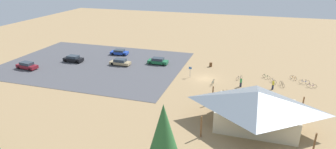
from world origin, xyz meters
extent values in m
plane|color=#9E7F56|center=(0.00, 0.00, 0.00)|extent=(160.00, 160.00, 0.00)
cube|color=#4C4C51|center=(24.96, -1.51, 0.03)|extent=(38.78, 28.42, 0.05)
cube|color=beige|center=(-9.37, 14.91, 1.48)|extent=(10.27, 7.06, 2.96)
pyramid|color=slate|center=(-9.37, 14.91, 3.98)|extent=(13.28, 10.07, 2.05)
cylinder|color=brown|center=(-15.78, 10.10, 1.48)|extent=(0.20, 0.20, 2.96)
cylinder|color=brown|center=(-2.95, 10.10, 1.48)|extent=(0.20, 0.20, 2.96)
cylinder|color=brown|center=(-15.78, 19.72, 1.48)|extent=(0.20, 0.20, 2.96)
cylinder|color=brown|center=(-2.95, 19.72, 1.48)|extent=(0.20, 0.20, 2.96)
cylinder|color=brown|center=(0.01, -7.21, 0.45)|extent=(0.60, 0.60, 0.90)
cylinder|color=#99999E|center=(2.90, 0.14, 1.10)|extent=(0.08, 0.08, 2.20)
cube|color=#1959B2|center=(2.90, 0.14, 1.90)|extent=(0.56, 0.04, 0.40)
cone|color=#2D6633|center=(-0.45, 27.17, 5.09)|extent=(3.09, 3.09, 5.60)
torus|color=black|center=(-14.09, 0.12, 0.38)|extent=(0.31, 0.72, 0.75)
torus|color=black|center=(-13.72, -0.86, 0.38)|extent=(0.31, 0.72, 0.75)
cylinder|color=black|center=(-13.91, -0.37, 0.50)|extent=(0.38, 0.91, 0.04)
cylinder|color=black|center=(-13.97, -0.19, 0.62)|extent=(0.04, 0.04, 0.48)
cube|color=black|center=(-13.97, -0.19, 0.86)|extent=(0.15, 0.22, 0.05)
cylinder|color=black|center=(-13.75, -0.76, 0.62)|extent=(0.04, 0.04, 0.48)
cylinder|color=black|center=(-13.75, -0.76, 0.86)|extent=(0.46, 0.20, 0.03)
torus|color=black|center=(-1.85, 2.98, 0.37)|extent=(0.11, 0.74, 0.74)
torus|color=black|center=(-1.94, 1.99, 0.37)|extent=(0.11, 0.74, 0.74)
cylinder|color=#197A7F|center=(-1.89, 2.48, 0.49)|extent=(0.12, 0.91, 0.04)
cylinder|color=#197A7F|center=(-1.87, 2.66, 0.56)|extent=(0.04, 0.04, 0.39)
cube|color=black|center=(-1.87, 2.66, 0.76)|extent=(0.10, 0.21, 0.05)
cylinder|color=#197A7F|center=(-1.93, 2.09, 0.62)|extent=(0.04, 0.04, 0.50)
cylinder|color=black|center=(-1.93, 2.09, 0.87)|extent=(0.48, 0.08, 0.03)
torus|color=black|center=(-15.90, -4.86, 0.33)|extent=(0.46, 0.52, 0.66)
torus|color=black|center=(-16.55, -4.11, 0.33)|extent=(0.46, 0.52, 0.66)
cylinder|color=orange|center=(-16.22, -4.49, 0.44)|extent=(0.63, 0.72, 0.04)
cylinder|color=orange|center=(-16.10, -4.62, 0.54)|extent=(0.04, 0.04, 0.41)
cube|color=black|center=(-16.10, -4.62, 0.74)|extent=(0.19, 0.20, 0.05)
cylinder|color=orange|center=(-16.48, -4.19, 0.56)|extent=(0.04, 0.04, 0.47)
cylinder|color=black|center=(-16.48, -4.19, 0.80)|extent=(0.38, 0.34, 0.03)
torus|color=black|center=(-3.84, 6.26, 0.33)|extent=(0.61, 0.33, 0.66)
torus|color=black|center=(-4.82, 5.77, 0.33)|extent=(0.61, 0.33, 0.66)
cylinder|color=yellow|center=(-4.33, 6.02, 0.44)|extent=(0.92, 0.48, 0.04)
cylinder|color=yellow|center=(-4.15, 6.10, 0.53)|extent=(0.04, 0.04, 0.41)
cube|color=black|center=(-4.15, 6.10, 0.74)|extent=(0.21, 0.16, 0.05)
cylinder|color=yellow|center=(-4.72, 5.82, 0.56)|extent=(0.04, 0.04, 0.46)
cylinder|color=black|center=(-4.72, 5.82, 0.79)|extent=(0.24, 0.44, 0.03)
torus|color=black|center=(-10.12, 3.10, 0.32)|extent=(0.53, 0.42, 0.64)
torus|color=black|center=(-9.32, 2.50, 0.32)|extent=(0.53, 0.42, 0.64)
cylinder|color=red|center=(-9.72, 2.80, 0.43)|extent=(0.75, 0.58, 0.04)
cylinder|color=red|center=(-9.86, 2.91, 0.50)|extent=(0.04, 0.04, 0.36)
cube|color=black|center=(-9.86, 2.91, 0.68)|extent=(0.21, 0.18, 0.05)
cylinder|color=red|center=(-9.40, 2.56, 0.55)|extent=(0.04, 0.04, 0.46)
cylinder|color=black|center=(-9.40, 2.56, 0.78)|extent=(0.32, 0.40, 0.03)
torus|color=black|center=(-11.70, -3.21, 0.33)|extent=(0.55, 0.44, 0.67)
torus|color=black|center=(-10.87, -3.85, 0.33)|extent=(0.55, 0.44, 0.67)
cylinder|color=#1E7F38|center=(-11.28, -3.53, 0.44)|extent=(0.79, 0.62, 0.04)
cylinder|color=#1E7F38|center=(-11.43, -3.42, 0.51)|extent=(0.04, 0.04, 0.35)
cube|color=black|center=(-11.43, -3.42, 0.68)|extent=(0.21, 0.19, 0.05)
cylinder|color=#1E7F38|center=(-10.95, -3.79, 0.56)|extent=(0.04, 0.04, 0.46)
cylinder|color=black|center=(-10.95, -3.79, 0.79)|extent=(0.32, 0.40, 0.03)
torus|color=black|center=(-18.42, -2.70, 0.37)|extent=(0.75, 0.04, 0.75)
torus|color=black|center=(-17.34, -2.70, 0.37)|extent=(0.75, 0.04, 0.75)
cylinder|color=#2347B7|center=(-17.88, -2.70, 0.50)|extent=(1.00, 0.04, 0.04)
cylinder|color=#2347B7|center=(-18.07, -2.70, 0.61)|extent=(0.04, 0.04, 0.47)
cube|color=black|center=(-18.07, -2.70, 0.85)|extent=(0.20, 0.08, 0.05)
cylinder|color=#2347B7|center=(-17.44, -2.70, 0.64)|extent=(0.04, 0.04, 0.52)
cylinder|color=black|center=(-17.44, -2.70, 0.90)|extent=(0.03, 0.48, 0.03)
torus|color=black|center=(-19.40, -1.24, 0.34)|extent=(0.68, 0.11, 0.68)
torus|color=black|center=(-18.44, -1.33, 0.34)|extent=(0.68, 0.11, 0.68)
cylinder|color=#722D9E|center=(-18.92, -1.29, 0.45)|extent=(0.89, 0.12, 0.04)
cylinder|color=#722D9E|center=(-19.09, -1.27, 0.55)|extent=(0.04, 0.04, 0.43)
cube|color=black|center=(-19.09, -1.27, 0.77)|extent=(0.21, 0.10, 0.05)
cylinder|color=#722D9E|center=(-18.54, -1.32, 0.59)|extent=(0.04, 0.04, 0.50)
cylinder|color=black|center=(-18.54, -1.32, 0.83)|extent=(0.08, 0.48, 0.03)
torus|color=black|center=(-12.79, -1.05, 0.34)|extent=(0.38, 0.60, 0.68)
torus|color=black|center=(-12.24, -1.98, 0.34)|extent=(0.38, 0.60, 0.68)
cylinder|color=silver|center=(-12.52, -1.52, 0.45)|extent=(0.54, 0.87, 0.04)
cylinder|color=silver|center=(-12.62, -1.35, 0.52)|extent=(0.04, 0.04, 0.36)
cube|color=black|center=(-12.62, -1.35, 0.70)|extent=(0.17, 0.21, 0.05)
cylinder|color=silver|center=(-12.30, -1.89, 0.57)|extent=(0.04, 0.04, 0.45)
cylinder|color=black|center=(-12.30, -1.89, 0.79)|extent=(0.43, 0.27, 0.03)
torus|color=black|center=(-6.03, -0.87, 0.33)|extent=(0.46, 0.54, 0.67)
torus|color=black|center=(-6.69, -1.66, 0.33)|extent=(0.46, 0.54, 0.67)
cylinder|color=#B7B7BC|center=(-6.36, -1.27, 0.44)|extent=(0.63, 0.75, 0.04)
cylinder|color=#B7B7BC|center=(-6.24, -1.12, 0.56)|extent=(0.04, 0.04, 0.44)
cube|color=black|center=(-6.24, -1.12, 0.78)|extent=(0.19, 0.21, 0.05)
cylinder|color=#B7B7BC|center=(-6.62, -1.58, 0.56)|extent=(0.04, 0.04, 0.46)
cylinder|color=black|center=(-6.62, -1.58, 0.79)|extent=(0.39, 0.33, 0.03)
cube|color=maroon|center=(36.66, 5.60, 0.61)|extent=(4.76, 2.24, 0.68)
cube|color=#2D3842|center=(36.66, 5.60, 1.24)|extent=(2.72, 1.81, 0.58)
cylinder|color=black|center=(38.29, 6.20, 0.37)|extent=(0.66, 0.29, 0.64)
cylinder|color=black|center=(38.13, 4.67, 0.37)|extent=(0.66, 0.29, 0.64)
cylinder|color=black|center=(35.19, 6.53, 0.37)|extent=(0.66, 0.29, 0.64)
cylinder|color=black|center=(35.02, 5.00, 0.37)|extent=(0.66, 0.29, 0.64)
cube|color=tan|center=(19.05, -2.35, 0.55)|extent=(4.47, 1.80, 0.56)
cube|color=#2D3842|center=(19.05, -2.35, 1.13)|extent=(2.51, 1.58, 0.60)
cylinder|color=black|center=(20.57, -1.57, 0.37)|extent=(0.64, 0.22, 0.64)
cylinder|color=black|center=(20.57, -3.14, 0.37)|extent=(0.64, 0.22, 0.64)
cylinder|color=black|center=(17.53, -1.57, 0.37)|extent=(0.64, 0.22, 0.64)
cylinder|color=black|center=(17.53, -3.14, 0.37)|extent=(0.64, 0.22, 0.64)
cube|color=black|center=(30.17, -1.30, 0.61)|extent=(4.36, 1.95, 0.69)
cube|color=#2D3842|center=(30.17, -1.30, 1.23)|extent=(2.45, 1.69, 0.54)
cylinder|color=black|center=(31.65, -0.51, 0.37)|extent=(0.64, 0.23, 0.64)
cylinder|color=black|center=(31.62, -2.16, 0.37)|extent=(0.64, 0.23, 0.64)
cylinder|color=black|center=(28.71, -0.45, 0.37)|extent=(0.64, 0.23, 0.64)
cylinder|color=black|center=(28.68, -2.10, 0.37)|extent=(0.64, 0.23, 0.64)
cube|color=#1E42B2|center=(22.69, -9.32, 0.56)|extent=(4.37, 2.17, 0.57)
cube|color=#2D3842|center=(22.69, -9.32, 1.08)|extent=(2.49, 1.80, 0.46)
cylinder|color=black|center=(24.06, -8.40, 0.37)|extent=(0.65, 0.27, 0.64)
cylinder|color=black|center=(24.19, -10.02, 0.37)|extent=(0.65, 0.27, 0.64)
cylinder|color=black|center=(21.19, -8.62, 0.37)|extent=(0.65, 0.27, 0.64)
cylinder|color=black|center=(21.31, -10.24, 0.37)|extent=(0.65, 0.27, 0.64)
cube|color=#1E6B3D|center=(11.39, -5.37, 0.59)|extent=(4.45, 1.85, 0.64)
cube|color=#2D3842|center=(11.39, -5.37, 1.19)|extent=(2.50, 1.61, 0.57)
cylinder|color=black|center=(12.88, -4.56, 0.37)|extent=(0.64, 0.23, 0.64)
cylinder|color=black|center=(12.91, -6.13, 0.37)|extent=(0.64, 0.23, 0.64)
cylinder|color=black|center=(9.87, -4.60, 0.37)|extent=(0.64, 0.23, 0.64)
cylinder|color=black|center=(9.90, -6.17, 0.37)|extent=(0.64, 0.23, 0.64)
cube|color=#2D3347|center=(-6.80, 2.02, 0.42)|extent=(0.37, 0.32, 0.84)
cylinder|color=green|center=(-6.80, 2.02, 1.18)|extent=(0.36, 0.36, 0.69)
sphere|color=tan|center=(-6.80, 2.02, 1.65)|extent=(0.24, 0.24, 0.24)
cube|color=#2D3347|center=(-12.24, 1.59, 0.44)|extent=(0.35, 0.39, 0.89)
cylinder|color=yellow|center=(-12.24, 1.59, 1.23)|extent=(0.36, 0.36, 0.70)
sphere|color=tan|center=(-12.24, 1.59, 1.70)|extent=(0.24, 0.24, 0.24)
camera|label=1|loc=(-7.81, 49.65, 20.04)|focal=29.81mm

